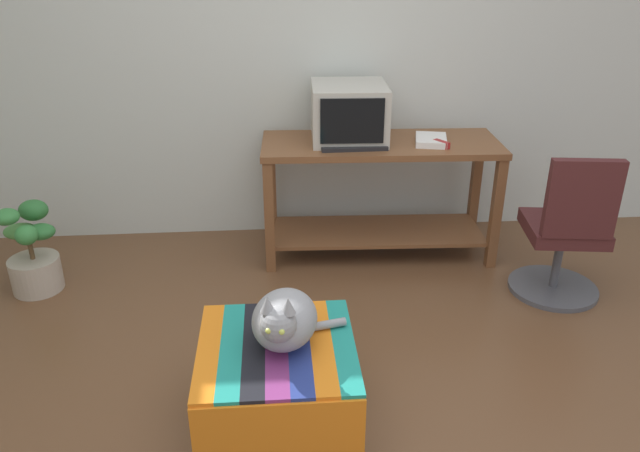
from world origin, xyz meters
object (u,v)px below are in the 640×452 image
object	(u,v)px
cat	(284,320)
potted_plant	(33,255)
tv_monitor	(349,113)
stapler	(441,144)
desk	(379,179)
keyboard	(354,146)
ottoman_with_blanket	(278,385)
book	(431,140)
office_chair	(566,237)

from	to	relation	value
cat	potted_plant	xyz separation A→B (m)	(-1.46, 1.24, -0.30)
cat	potted_plant	distance (m)	1.94
tv_monitor	stapler	bearing A→B (deg)	-19.28
tv_monitor	stapler	size ratio (longest dim) A/B	4.55
cat	potted_plant	bearing A→B (deg)	151.47
potted_plant	stapler	world-z (taller)	stapler
desk	potted_plant	bearing A→B (deg)	-168.84
keyboard	cat	bearing A→B (deg)	-108.93
stapler	cat	bearing A→B (deg)	-158.15
desk	ottoman_with_blanket	distance (m)	1.76
keyboard	desk	bearing A→B (deg)	30.89
book	keyboard	bearing A→B (deg)	-160.03
tv_monitor	office_chair	world-z (taller)	tv_monitor
office_chair	cat	bearing A→B (deg)	37.16
stapler	office_chair	bearing A→B (deg)	-72.68
ottoman_with_blanket	stapler	world-z (taller)	stapler
book	cat	distance (m)	1.82
ottoman_with_blanket	tv_monitor	bearing A→B (deg)	73.57
keyboard	stapler	distance (m)	0.54
ottoman_with_blanket	potted_plant	size ratio (longest dim) A/B	1.22
tv_monitor	cat	world-z (taller)	tv_monitor
keyboard	office_chair	world-z (taller)	office_chair
tv_monitor	cat	size ratio (longest dim) A/B	1.16
desk	book	distance (m)	0.41
desk	tv_monitor	size ratio (longest dim) A/B	3.02
desk	office_chair	distance (m)	1.17
desk	ottoman_with_blanket	size ratio (longest dim) A/B	2.24
book	ottoman_with_blanket	distance (m)	1.92
desk	stapler	distance (m)	0.46
office_chair	potted_plant	bearing A→B (deg)	1.50
book	stapler	distance (m)	0.10
ottoman_with_blanket	stapler	bearing A→B (deg)	54.47
tv_monitor	cat	xyz separation A→B (m)	(-0.45, -1.65, -0.41)
desk	potted_plant	xyz separation A→B (m)	(-2.11, -0.33, -0.29)
office_chair	stapler	size ratio (longest dim) A/B	8.09
desk	cat	size ratio (longest dim) A/B	3.51
book	stapler	bearing A→B (deg)	-51.97
tv_monitor	potted_plant	size ratio (longest dim) A/B	0.91
cat	tv_monitor	bearing A→B (deg)	86.48
keyboard	cat	size ratio (longest dim) A/B	0.93
desk	potted_plant	size ratio (longest dim) A/B	2.73
book	cat	size ratio (longest dim) A/B	0.58
ottoman_with_blanket	stapler	distance (m)	1.87
cat	potted_plant	world-z (taller)	cat
desk	book	size ratio (longest dim) A/B	6.06
tv_monitor	stapler	distance (m)	0.60
desk	book	bearing A→B (deg)	-7.83
desk	cat	world-z (taller)	desk
ottoman_with_blanket	cat	xyz separation A→B (m)	(0.03, 0.01, 0.32)
tv_monitor	ottoman_with_blanket	bearing A→B (deg)	-104.27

